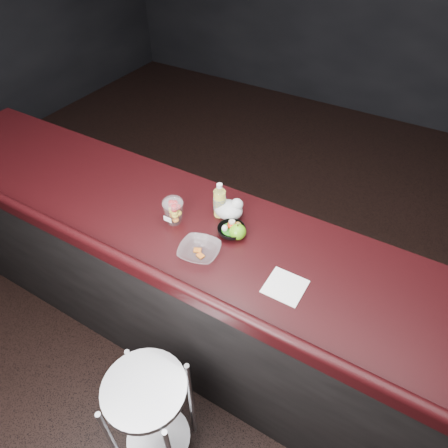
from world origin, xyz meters
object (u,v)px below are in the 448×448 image
(takeout_bowl, at_px, (199,251))
(lemonade_bottle, at_px, (220,202))
(green_apple, at_px, (238,232))
(snack_bowl, at_px, (231,230))
(fruit_cup, at_px, (173,210))
(stool_right, at_px, (150,408))

(takeout_bowl, bearing_deg, lemonade_bottle, 102.64)
(green_apple, distance_m, snack_bowl, 0.04)
(lemonade_bottle, relative_size, green_apple, 2.24)
(fruit_cup, xyz_separation_m, green_apple, (0.32, 0.06, -0.04))
(green_apple, relative_size, snack_bowl, 0.48)
(green_apple, bearing_deg, lemonade_bottle, 147.71)
(stool_right, bearing_deg, takeout_bowl, 95.97)
(stool_right, bearing_deg, green_apple, 86.84)
(snack_bowl, bearing_deg, fruit_cup, -167.60)
(green_apple, bearing_deg, snack_bowl, 171.54)
(lemonade_bottle, relative_size, snack_bowl, 1.07)
(stool_right, distance_m, lemonade_bottle, 0.99)
(stool_right, height_order, fruit_cup, fruit_cup)
(stool_right, height_order, takeout_bowl, takeout_bowl)
(fruit_cup, relative_size, green_apple, 1.73)
(takeout_bowl, bearing_deg, snack_bowl, 73.13)
(takeout_bowl, bearing_deg, fruit_cup, 151.44)
(green_apple, bearing_deg, takeout_bowl, -117.40)
(lemonade_bottle, bearing_deg, takeout_bowl, -77.36)
(lemonade_bottle, distance_m, green_apple, 0.19)
(takeout_bowl, bearing_deg, green_apple, 62.60)
(stool_right, height_order, snack_bowl, snack_bowl)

